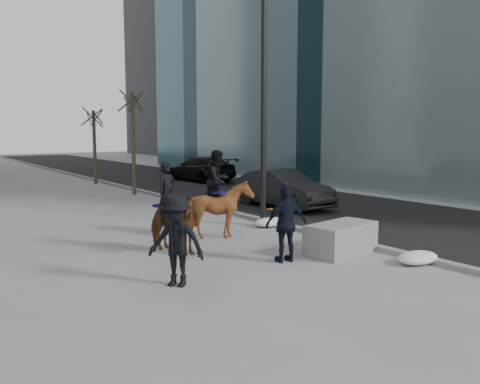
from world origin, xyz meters
TOP-DOWN VIEW (x-y plane):
  - ground at (0.00, 0.00)m, footprint 120.00×120.00m
  - road at (7.00, 10.00)m, footprint 8.00×90.00m
  - curb at (3.00, 10.00)m, footprint 0.25×90.00m
  - planter at (1.98, -0.26)m, footprint 1.99×1.23m
  - car_near at (5.53, 6.33)m, footprint 1.80×4.52m
  - car_far at (8.10, 17.05)m, footprint 2.57×5.21m
  - tree_near at (2.40, 13.37)m, footprint 1.20×1.20m
  - tree_far at (2.40, 18.78)m, footprint 1.20×1.20m
  - mounted_left at (-1.40, 2.18)m, footprint 1.26×1.88m
  - mounted_right at (0.58, 2.99)m, footprint 1.70×1.80m
  - feeder at (0.36, -0.12)m, footprint 1.09×0.95m
  - camera_crew at (-2.53, -0.31)m, footprint 1.21×1.29m
  - lamppost at (2.60, 3.63)m, footprint 0.25×1.02m
  - snow_piles at (2.70, 0.78)m, footprint 1.10×6.08m

SIDE VIEW (x-z plane):
  - ground at x=0.00m, z-range 0.00..0.00m
  - road at x=7.00m, z-range 0.00..0.01m
  - curb at x=3.00m, z-range 0.00..0.12m
  - snow_piles at x=2.70m, z-range 0.00..0.28m
  - planter at x=1.98m, z-range 0.00..0.74m
  - car_far at x=8.10m, z-range 0.00..1.46m
  - car_near at x=5.53m, z-range 0.00..1.46m
  - mounted_left at x=-1.40m, z-range -0.28..1.94m
  - feeder at x=0.36m, z-range 0.00..1.76m
  - camera_crew at x=-2.53m, z-range 0.01..1.76m
  - mounted_right at x=0.58m, z-range -0.24..2.20m
  - tree_far at x=2.40m, z-range 0.00..4.49m
  - tree_near at x=2.40m, z-range 0.00..5.21m
  - lamppost at x=2.60m, z-range 0.45..9.54m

